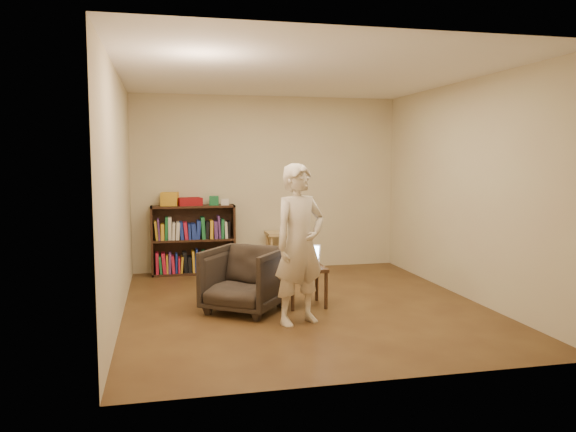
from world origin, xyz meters
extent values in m
plane|color=#422815|center=(0.00, 0.00, 0.00)|extent=(4.50, 4.50, 0.00)
plane|color=white|center=(0.00, 0.00, 2.60)|extent=(4.50, 4.50, 0.00)
plane|color=beige|center=(0.00, 2.25, 1.30)|extent=(4.00, 0.00, 4.00)
plane|color=beige|center=(-2.00, 0.00, 1.30)|extent=(0.00, 4.50, 4.50)
plane|color=beige|center=(2.00, 0.00, 1.30)|extent=(0.00, 4.50, 4.50)
cube|color=black|center=(-1.71, 2.08, 0.50)|extent=(0.03, 0.30, 1.00)
cube|color=black|center=(-0.54, 2.08, 0.50)|extent=(0.03, 0.30, 1.00)
cube|color=black|center=(-1.13, 2.22, 0.50)|extent=(1.20, 0.02, 1.00)
cube|color=black|center=(-1.13, 2.08, 0.01)|extent=(1.20, 0.30, 0.03)
cube|color=black|center=(-1.13, 2.08, 0.50)|extent=(1.14, 0.30, 0.03)
cube|color=black|center=(-1.13, 2.08, 0.98)|extent=(1.20, 0.30, 0.03)
cube|color=gold|center=(-1.45, 2.10, 1.10)|extent=(0.26, 0.21, 0.19)
cube|color=maroon|center=(-1.17, 2.10, 1.06)|extent=(0.37, 0.30, 0.11)
cube|color=#1B6537|center=(-0.82, 2.07, 1.07)|extent=(0.15, 0.15, 0.13)
cube|color=silver|center=(-0.67, 2.05, 1.04)|extent=(0.12, 0.12, 0.09)
cube|color=tan|center=(0.14, 1.97, 0.57)|extent=(0.41, 0.41, 0.04)
cylinder|color=tan|center=(-0.02, 1.81, 0.27)|extent=(0.04, 0.04, 0.55)
cylinder|color=tan|center=(0.30, 1.81, 0.27)|extent=(0.04, 0.04, 0.55)
cylinder|color=tan|center=(-0.02, 2.13, 0.27)|extent=(0.04, 0.04, 0.55)
cylinder|color=tan|center=(0.30, 2.13, 0.27)|extent=(0.04, 0.04, 0.55)
imported|color=black|center=(-0.70, -0.10, 0.35)|extent=(1.07, 1.07, 0.71)
cube|color=black|center=(0.01, -0.01, 0.43)|extent=(0.44, 0.44, 0.04)
cylinder|color=black|center=(-0.18, -0.20, 0.21)|extent=(0.04, 0.04, 0.41)
cylinder|color=black|center=(0.20, -0.20, 0.21)|extent=(0.04, 0.04, 0.41)
cylinder|color=black|center=(-0.18, 0.18, 0.21)|extent=(0.04, 0.04, 0.41)
cylinder|color=black|center=(0.20, 0.18, 0.21)|extent=(0.04, 0.04, 0.41)
cube|color=#B1B2B6|center=(-0.01, 0.00, 0.46)|extent=(0.39, 0.36, 0.02)
cube|color=black|center=(-0.01, 0.00, 0.47)|extent=(0.30, 0.24, 0.00)
cube|color=#B1B2B6|center=(0.06, 0.13, 0.58)|extent=(0.33, 0.23, 0.22)
cube|color=#B6DCFF|center=(0.06, 0.13, 0.58)|extent=(0.28, 0.19, 0.18)
imported|color=beige|center=(-0.21, -0.66, 0.81)|extent=(0.70, 0.59, 1.63)
camera|label=1|loc=(-1.55, -6.09, 1.67)|focal=35.00mm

